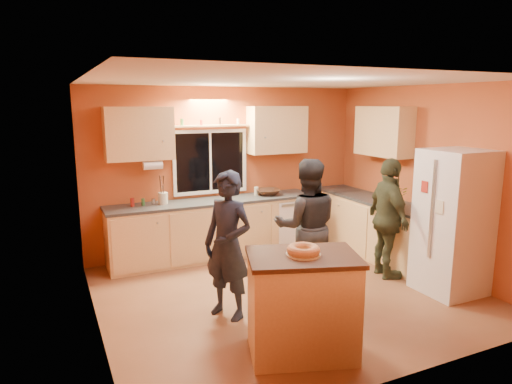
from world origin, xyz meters
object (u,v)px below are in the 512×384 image
refrigerator (453,222)px  person_right (388,219)px  person_center (307,226)px  island (302,304)px  person_left (228,245)px

refrigerator → person_right: refrigerator is taller
refrigerator → person_right: (-0.39, 0.73, -0.08)m
person_center → person_right: (1.25, -0.05, -0.03)m
refrigerator → person_center: size_ratio=1.07×
island → person_left: person_left is taller
island → person_right: size_ratio=0.72×
person_left → person_center: size_ratio=0.97×
island → person_center: size_ratio=0.70×
refrigerator → island: (-2.44, -0.48, -0.40)m
island → person_right: bearing=49.1°
island → person_center: person_center is taller
person_center → island: bearing=80.9°
person_center → person_right: 1.25m
island → person_center: (0.80, 1.26, 0.35)m
refrigerator → person_left: size_ratio=1.10×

